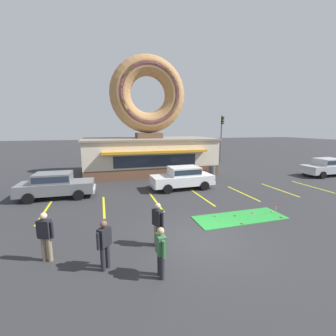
{
  "coord_description": "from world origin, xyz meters",
  "views": [
    {
      "loc": [
        -3.71,
        -7.54,
        4.35
      ],
      "look_at": [
        0.03,
        5.0,
        2.0
      ],
      "focal_mm": 24.0,
      "sensor_mm": 36.0,
      "label": 1
    }
  ],
  "objects_px": {
    "golf_ball": "(222,220)",
    "trash_bin": "(212,171)",
    "pedestrian_hooded_kid": "(45,234)",
    "pedestrian_leather_jacket_man": "(105,243)",
    "car_white": "(183,177)",
    "traffic_light_pole": "(222,133)",
    "pedestrian_blue_sweater_man": "(158,222)",
    "car_silver": "(326,166)",
    "pedestrian_clipboard_woman": "(161,250)",
    "putting_flag_pin": "(277,206)",
    "car_grey": "(56,184)"
  },
  "relations": [
    {
      "from": "golf_ball",
      "to": "trash_bin",
      "type": "relative_size",
      "value": 0.04
    },
    {
      "from": "pedestrian_hooded_kid",
      "to": "pedestrian_leather_jacket_man",
      "type": "distance_m",
      "value": 2.09
    },
    {
      "from": "car_white",
      "to": "traffic_light_pole",
      "type": "relative_size",
      "value": 0.79
    },
    {
      "from": "pedestrian_blue_sweater_man",
      "to": "traffic_light_pole",
      "type": "distance_m",
      "value": 21.8
    },
    {
      "from": "golf_ball",
      "to": "pedestrian_blue_sweater_man",
      "type": "xyz_separation_m",
      "value": [
        -3.47,
        -1.34,
        0.87
      ]
    },
    {
      "from": "pedestrian_blue_sweater_man",
      "to": "traffic_light_pole",
      "type": "xyz_separation_m",
      "value": [
        12.59,
        17.57,
        2.79
      ]
    },
    {
      "from": "car_silver",
      "to": "car_white",
      "type": "distance_m",
      "value": 14.15
    },
    {
      "from": "golf_ball",
      "to": "pedestrian_clipboard_woman",
      "type": "bearing_deg",
      "value": -140.78
    },
    {
      "from": "golf_ball",
      "to": "pedestrian_hooded_kid",
      "type": "height_order",
      "value": "pedestrian_hooded_kid"
    },
    {
      "from": "pedestrian_hooded_kid",
      "to": "traffic_light_pole",
      "type": "bearing_deg",
      "value": 46.95
    },
    {
      "from": "car_silver",
      "to": "pedestrian_clipboard_woman",
      "type": "relative_size",
      "value": 2.94
    },
    {
      "from": "car_white",
      "to": "traffic_light_pole",
      "type": "distance_m",
      "value": 13.95
    },
    {
      "from": "golf_ball",
      "to": "car_silver",
      "type": "distance_m",
      "value": 15.69
    },
    {
      "from": "car_silver",
      "to": "pedestrian_blue_sweater_man",
      "type": "relative_size",
      "value": 2.75
    },
    {
      "from": "pedestrian_leather_jacket_man",
      "to": "trash_bin",
      "type": "relative_size",
      "value": 1.64
    },
    {
      "from": "pedestrian_hooded_kid",
      "to": "putting_flag_pin",
      "type": "bearing_deg",
      "value": 6.5
    },
    {
      "from": "putting_flag_pin",
      "to": "traffic_light_pole",
      "type": "xyz_separation_m",
      "value": [
        6.07,
        16.32,
        3.27
      ]
    },
    {
      "from": "car_grey",
      "to": "pedestrian_clipboard_woman",
      "type": "relative_size",
      "value": 2.96
    },
    {
      "from": "car_white",
      "to": "pedestrian_leather_jacket_man",
      "type": "relative_size",
      "value": 2.88
    },
    {
      "from": "pedestrian_leather_jacket_man",
      "to": "trash_bin",
      "type": "xyz_separation_m",
      "value": [
        9.63,
        11.42,
        -0.38
      ]
    },
    {
      "from": "golf_ball",
      "to": "pedestrian_hooded_kid",
      "type": "relative_size",
      "value": 0.02
    },
    {
      "from": "pedestrian_hooded_kid",
      "to": "pedestrian_clipboard_woman",
      "type": "xyz_separation_m",
      "value": [
        3.39,
        -1.86,
        -0.08
      ]
    },
    {
      "from": "car_grey",
      "to": "pedestrian_leather_jacket_man",
      "type": "distance_m",
      "value": 8.87
    },
    {
      "from": "putting_flag_pin",
      "to": "car_silver",
      "type": "xyz_separation_m",
      "value": [
        11.28,
        6.41,
        0.43
      ]
    },
    {
      "from": "car_grey",
      "to": "golf_ball",
      "type": "bearing_deg",
      "value": -36.97
    },
    {
      "from": "pedestrian_hooded_kid",
      "to": "trash_bin",
      "type": "height_order",
      "value": "pedestrian_hooded_kid"
    },
    {
      "from": "pedestrian_leather_jacket_man",
      "to": "golf_ball",
      "type": "bearing_deg",
      "value": 22.77
    },
    {
      "from": "pedestrian_hooded_kid",
      "to": "traffic_light_pole",
      "type": "xyz_separation_m",
      "value": [
        16.34,
        17.49,
        2.78
      ]
    },
    {
      "from": "pedestrian_blue_sweater_man",
      "to": "trash_bin",
      "type": "relative_size",
      "value": 1.7
    },
    {
      "from": "putting_flag_pin",
      "to": "car_grey",
      "type": "relative_size",
      "value": 0.12
    },
    {
      "from": "putting_flag_pin",
      "to": "car_grey",
      "type": "bearing_deg",
      "value": 150.93
    },
    {
      "from": "car_grey",
      "to": "pedestrian_leather_jacket_man",
      "type": "relative_size",
      "value": 2.89
    },
    {
      "from": "car_grey",
      "to": "traffic_light_pole",
      "type": "height_order",
      "value": "traffic_light_pole"
    },
    {
      "from": "car_grey",
      "to": "putting_flag_pin",
      "type": "bearing_deg",
      "value": -29.07
    },
    {
      "from": "car_silver",
      "to": "car_grey",
      "type": "bearing_deg",
      "value": -179.59
    },
    {
      "from": "pedestrian_leather_jacket_man",
      "to": "car_white",
      "type": "bearing_deg",
      "value": 55.67
    },
    {
      "from": "putting_flag_pin",
      "to": "pedestrian_leather_jacket_man",
      "type": "relative_size",
      "value": 0.34
    },
    {
      "from": "golf_ball",
      "to": "pedestrian_blue_sweater_man",
      "type": "distance_m",
      "value": 3.82
    },
    {
      "from": "pedestrian_hooded_kid",
      "to": "pedestrian_leather_jacket_man",
      "type": "relative_size",
      "value": 1.05
    },
    {
      "from": "car_silver",
      "to": "trash_bin",
      "type": "height_order",
      "value": "car_silver"
    },
    {
      "from": "putting_flag_pin",
      "to": "pedestrian_leather_jacket_man",
      "type": "height_order",
      "value": "pedestrian_leather_jacket_man"
    },
    {
      "from": "pedestrian_blue_sweater_man",
      "to": "putting_flag_pin",
      "type": "bearing_deg",
      "value": 10.88
    },
    {
      "from": "putting_flag_pin",
      "to": "trash_bin",
      "type": "distance_m",
      "value": 9.32
    },
    {
      "from": "putting_flag_pin",
      "to": "golf_ball",
      "type": "bearing_deg",
      "value": 178.35
    },
    {
      "from": "pedestrian_clipboard_woman",
      "to": "traffic_light_pole",
      "type": "xyz_separation_m",
      "value": [
        12.94,
        19.35,
        2.86
      ]
    },
    {
      "from": "pedestrian_hooded_kid",
      "to": "pedestrian_clipboard_woman",
      "type": "distance_m",
      "value": 3.87
    },
    {
      "from": "car_grey",
      "to": "trash_bin",
      "type": "bearing_deg",
      "value": 13.58
    },
    {
      "from": "car_grey",
      "to": "car_white",
      "type": "distance_m",
      "value": 8.37
    },
    {
      "from": "car_silver",
      "to": "traffic_light_pole",
      "type": "height_order",
      "value": "traffic_light_pole"
    },
    {
      "from": "putting_flag_pin",
      "to": "pedestrian_hooded_kid",
      "type": "xyz_separation_m",
      "value": [
        -10.27,
        -1.17,
        0.49
      ]
    }
  ]
}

